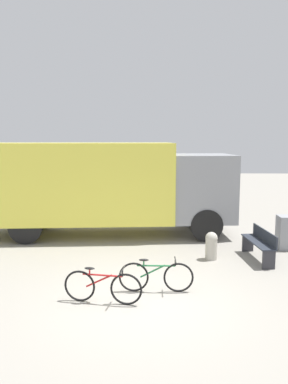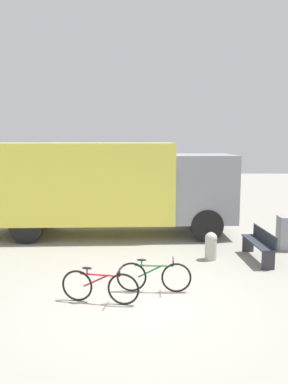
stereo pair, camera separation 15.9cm
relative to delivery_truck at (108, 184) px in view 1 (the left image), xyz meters
The scene contains 7 objects.
ground_plane 5.95m from the delivery_truck, 76.28° to the right, with size 60.00×60.00×0.00m, color gray.
delivery_truck is the anchor object (origin of this frame).
park_bench 5.49m from the delivery_truck, 30.39° to the right, with size 0.56×1.72×0.86m.
bicycle_near 5.85m from the delivery_truck, 84.34° to the right, with size 1.65×0.44×0.75m.
bicycle_middle 5.49m from the delivery_truck, 71.69° to the right, with size 1.66×0.44×0.75m.
bollard_near_bench 4.44m from the delivery_truck, 39.87° to the right, with size 0.34×0.34×0.79m.
utility_box 6.06m from the delivery_truck, 15.98° to the right, with size 0.54×0.51×1.04m.
Camera 1 is at (0.27, -7.45, 3.36)m, focal length 35.00 mm.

